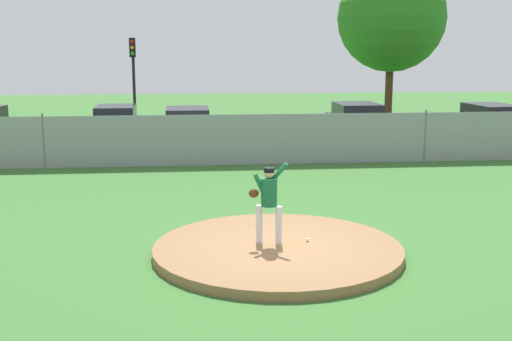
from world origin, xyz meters
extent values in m
plane|color=#386B2D|center=(0.00, 6.00, 0.00)|extent=(80.00, 80.00, 0.00)
cube|color=#2B2B2D|center=(0.00, 14.50, 0.00)|extent=(44.00, 7.00, 0.01)
cylinder|color=olive|center=(0.00, 0.00, 0.09)|extent=(4.95, 4.95, 0.18)
cylinder|color=silver|center=(-0.34, 0.23, 0.57)|extent=(0.13, 0.13, 0.77)
cylinder|color=silver|center=(0.03, 0.09, 0.57)|extent=(0.13, 0.13, 0.77)
cylinder|color=#145933|center=(-0.16, 0.16, 1.23)|extent=(0.32, 0.32, 0.56)
cylinder|color=#145933|center=(0.02, 0.16, 1.61)|extent=(0.41, 0.22, 0.46)
cylinder|color=#145933|center=(-0.34, 0.16, 1.38)|extent=(0.29, 0.18, 0.46)
ellipsoid|color=#4C2D14|center=(-0.46, 0.21, 1.21)|extent=(0.20, 0.12, 0.18)
sphere|color=tan|center=(-0.16, 0.16, 1.61)|extent=(0.20, 0.20, 0.20)
cylinder|color=black|center=(-0.16, 0.16, 1.68)|extent=(0.21, 0.21, 0.09)
sphere|color=white|center=(0.64, 0.20, 0.22)|extent=(0.07, 0.07, 0.07)
cube|color=gray|center=(0.00, 10.00, 0.89)|extent=(33.36, 0.03, 1.77)
cylinder|color=slate|center=(-6.67, 10.00, 0.94)|extent=(0.07, 0.07, 1.87)
cylinder|color=slate|center=(6.67, 10.00, 0.94)|extent=(0.07, 0.07, 1.87)
cube|color=#146066|center=(-4.80, 14.87, 0.72)|extent=(1.79, 4.20, 0.79)
cube|color=black|center=(-4.80, 14.87, 1.40)|extent=(1.62, 2.32, 0.57)
cylinder|color=black|center=(-4.83, 16.16, 0.32)|extent=(1.78, 0.68, 0.64)
cylinder|color=black|center=(-4.77, 13.58, 0.32)|extent=(1.78, 0.68, 0.64)
cube|color=#A81919|center=(11.12, 14.11, 0.64)|extent=(2.13, 4.57, 0.65)
cube|color=black|center=(11.12, 14.11, 1.32)|extent=(1.85, 2.56, 0.71)
cylinder|color=black|center=(11.03, 15.48, 0.32)|extent=(1.93, 0.77, 0.64)
cylinder|color=black|center=(11.21, 12.73, 0.32)|extent=(1.93, 0.77, 0.64)
cube|color=#232328|center=(5.46, 14.99, 0.72)|extent=(1.91, 4.32, 0.79)
cube|color=black|center=(5.46, 14.99, 1.40)|extent=(1.75, 2.38, 0.58)
cylinder|color=black|center=(5.46, 16.33, 0.32)|extent=(1.96, 0.64, 0.64)
cylinder|color=black|center=(5.45, 13.65, 0.32)|extent=(1.96, 0.64, 0.64)
cube|color=silver|center=(-1.84, 14.43, 0.65)|extent=(1.93, 4.26, 0.66)
cube|color=black|center=(-1.84, 14.43, 1.30)|extent=(1.75, 2.35, 0.62)
cylinder|color=black|center=(-1.85, 15.74, 0.32)|extent=(1.94, 0.66, 0.64)
cylinder|color=black|center=(-1.82, 13.11, 0.32)|extent=(1.94, 0.66, 0.64)
cone|color=orange|center=(3.65, 12.58, 0.28)|extent=(0.32, 0.32, 0.55)
cube|color=black|center=(3.65, 12.58, 0.02)|extent=(0.40, 0.40, 0.03)
cylinder|color=black|center=(-4.38, 19.02, 2.25)|extent=(0.14, 0.14, 4.51)
cube|color=black|center=(-4.38, 18.84, 4.06)|extent=(0.28, 0.24, 0.90)
sphere|color=red|center=(-4.38, 18.72, 4.33)|extent=(0.18, 0.18, 0.18)
sphere|color=orange|center=(-4.38, 18.72, 4.06)|extent=(0.18, 0.18, 0.18)
sphere|color=green|center=(-4.38, 18.72, 3.79)|extent=(0.18, 0.18, 0.18)
cylinder|color=#4C331E|center=(9.09, 22.19, 1.81)|extent=(0.42, 0.42, 3.62)
sphere|color=#2B7B1F|center=(9.09, 22.19, 5.65)|extent=(5.80, 5.80, 5.80)
camera|label=1|loc=(-1.63, -12.05, 4.02)|focal=44.85mm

